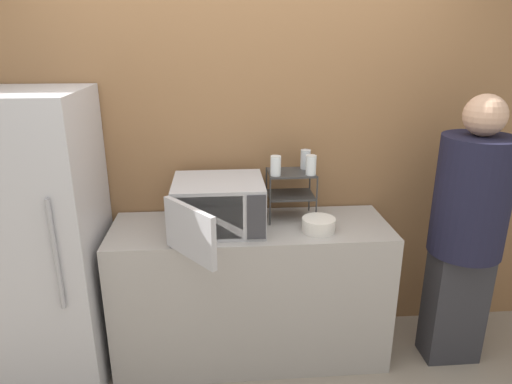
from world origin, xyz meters
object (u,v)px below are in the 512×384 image
at_px(dish_rack, 291,185).
at_px(person, 467,224).
at_px(glass_front_left, 276,166).
at_px(bowl, 319,225).
at_px(glass_back_right, 305,159).
at_px(glass_front_right, 311,165).
at_px(microwave, 218,205).
at_px(refrigerator, 45,243).

relative_size(dish_rack, person, 0.18).
bearing_deg(glass_front_left, bowl, -33.47).
height_order(glass_back_right, glass_front_right, same).
relative_size(glass_front_right, person, 0.07).
distance_m(microwave, glass_back_right, 0.62).
bearing_deg(refrigerator, glass_front_right, 3.48).
height_order(microwave, glass_front_right, glass_front_right).
bearing_deg(dish_rack, glass_front_left, -147.78).
height_order(microwave, dish_rack, dish_rack).
distance_m(glass_front_right, person, 0.98).
distance_m(glass_front_left, glass_back_right, 0.24).
bearing_deg(person, bowl, 177.82).
xyz_separation_m(glass_front_left, refrigerator, (-1.33, -0.10, -0.40)).
xyz_separation_m(microwave, glass_front_right, (0.55, 0.07, 0.21)).
relative_size(dish_rack, glass_front_right, 2.53).
distance_m(dish_rack, glass_front_right, 0.19).
distance_m(microwave, bowl, 0.60).
relative_size(glass_front_left, person, 0.07).
bearing_deg(glass_back_right, glass_front_left, -146.79).
relative_size(glass_front_right, refrigerator, 0.07).
distance_m(person, refrigerator, 2.45).
bearing_deg(person, refrigerator, 177.85).
distance_m(dish_rack, refrigerator, 1.47).
xyz_separation_m(dish_rack, glass_front_right, (0.10, -0.07, 0.14)).
bearing_deg(glass_front_left, glass_front_right, -0.99).
bearing_deg(refrigerator, glass_back_right, 8.49).
xyz_separation_m(glass_front_left, bowl, (0.24, -0.16, -0.32)).
bearing_deg(refrigerator, glass_front_left, 4.18).
distance_m(dish_rack, glass_back_right, 0.18).
height_order(microwave, refrigerator, refrigerator).
bearing_deg(microwave, bowl, -8.34).
bearing_deg(glass_back_right, microwave, -159.66).
bearing_deg(glass_front_left, refrigerator, -175.82).
bearing_deg(microwave, glass_front_left, 11.59).
relative_size(glass_front_left, glass_back_right, 1.00).
bearing_deg(microwave, person, -4.64).
bearing_deg(microwave, glass_back_right, 20.34).
bearing_deg(bowl, microwave, 171.66).
bearing_deg(bowl, refrigerator, 177.86).
bearing_deg(glass_front_left, glass_back_right, 33.21).
height_order(dish_rack, bowl, dish_rack).
xyz_separation_m(glass_front_left, glass_back_right, (0.20, 0.13, 0.00)).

